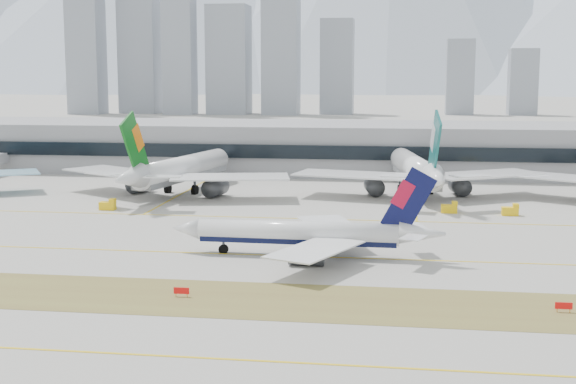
% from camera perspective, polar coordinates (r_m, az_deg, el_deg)
% --- Properties ---
extents(ground, '(3000.00, 3000.00, 0.00)m').
position_cam_1_polar(ground, '(142.01, -1.87, -4.04)').
color(ground, '#A09C95').
rests_on(ground, ground).
extents(apron_markings, '(360.00, 122.22, 0.06)m').
position_cam_1_polar(apron_markings, '(91.37, -7.88, -11.29)').
color(apron_markings, brown).
rests_on(apron_markings, ground).
extents(taxiing_airliner, '(46.93, 40.84, 15.78)m').
position_cam_1_polar(taxiing_airliner, '(135.47, 1.41, -3.01)').
color(taxiing_airliner, white).
rests_on(taxiing_airliner, ground).
extents(widebody_eva, '(62.09, 61.58, 22.53)m').
position_cam_1_polar(widebody_eva, '(206.22, -7.76, 1.51)').
color(widebody_eva, white).
rests_on(widebody_eva, ground).
extents(widebody_cathay, '(63.59, 62.88, 22.95)m').
position_cam_1_polar(widebody_cathay, '(205.86, 9.12, 1.49)').
color(widebody_cathay, white).
rests_on(widebody_cathay, ground).
extents(terminal, '(280.00, 43.10, 15.00)m').
position_cam_1_polar(terminal, '(253.57, 2.64, 3.21)').
color(terminal, gray).
rests_on(terminal, ground).
extents(hold_sign_left, '(2.20, 0.15, 1.35)m').
position_cam_1_polar(hold_sign_left, '(112.73, -7.59, -6.98)').
color(hold_sign_left, red).
rests_on(hold_sign_left, ground).
extents(hold_sign_right, '(2.20, 0.15, 1.35)m').
position_cam_1_polar(hold_sign_right, '(110.73, 19.02, -7.67)').
color(hold_sign_right, red).
rests_on(hold_sign_right, ground).
extents(gse_c, '(3.55, 2.00, 2.60)m').
position_cam_1_polar(gse_c, '(181.13, 11.43, -1.13)').
color(gse_c, yellow).
rests_on(gse_c, ground).
extents(gse_b, '(3.55, 2.00, 2.60)m').
position_cam_1_polar(gse_b, '(185.89, -12.66, -0.93)').
color(gse_b, yellow).
rests_on(gse_b, ground).
extents(gse_extra, '(3.55, 2.00, 2.60)m').
position_cam_1_polar(gse_extra, '(180.94, 15.56, -1.29)').
color(gse_extra, yellow).
rests_on(gse_extra, ground).
extents(city_skyline, '(342.00, 49.80, 140.00)m').
position_cam_1_polar(city_skyline, '(604.58, -4.43, 10.27)').
color(city_skyline, gray).
rests_on(city_skyline, ground).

